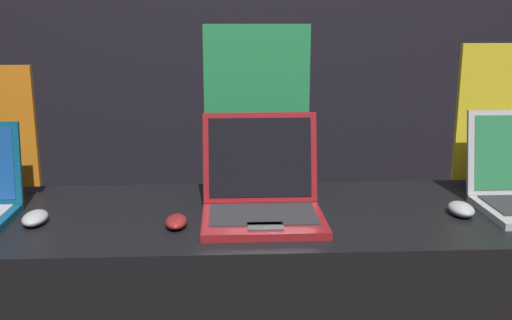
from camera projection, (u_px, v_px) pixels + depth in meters
The scene contains 7 objects.
wall_back at pixel (243, 29), 2.69m from camera, with size 8.00×0.05×2.80m.
mouse_front at pixel (35, 218), 1.57m from camera, with size 0.06×0.11×0.03m.
laptop_middle at pixel (262, 195), 1.61m from camera, with size 0.32×0.32×0.27m.
mouse_middle at pixel (176, 222), 1.54m from camera, with size 0.06×0.10×0.03m.
promo_stand_middle at pixel (257, 112), 1.83m from camera, with size 0.32×0.07×0.51m.
mouse_back at pixel (461, 209), 1.64m from camera, with size 0.06×0.10×0.04m.
promo_stand_back at pixel (510, 120), 1.87m from camera, with size 0.35×0.07×0.45m.
Camera 1 is at (-0.08, -1.28, 1.46)m, focal length 42.00 mm.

